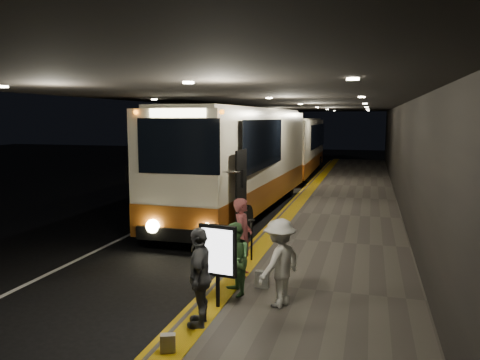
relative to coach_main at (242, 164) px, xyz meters
The scene contains 18 objects.
ground 5.68m from the coach_main, 98.12° to the right, with size 90.00×90.00×0.00m, color black.
lane_line_white 3.23m from the coach_main, behind, with size 0.12×50.00×0.01m, color silver.
kerb_stripe_yellow 2.54m from the coach_main, ahead, with size 0.18×50.00×0.01m, color gold.
sidewalk 4.43m from the coach_main, ahead, with size 4.50×50.00×0.15m, color #514C44.
tactile_strip 2.78m from the coach_main, ahead, with size 0.50×50.00×0.01m, color gold.
terminal_wall 6.34m from the coach_main, ahead, with size 0.10×50.00×6.00m, color black.
support_columns 2.60m from the coach_main, 150.49° to the right, with size 0.80×24.80×4.40m.
canopy 3.17m from the coach_main, ahead, with size 9.00×50.00×0.40m, color black.
coach_main is the anchor object (origin of this frame).
coach_second 13.04m from the coach_main, 88.85° to the left, with size 2.61×11.76×3.69m.
passenger_boarding 8.31m from the coach_main, 74.41° to the right, with size 0.67×0.44×1.84m, color #A84E50.
passenger_waiting_green 9.53m from the coach_main, 75.40° to the right, with size 0.74×0.46×1.53m, color #4A7E46.
passenger_waiting_white 10.10m from the coach_main, 70.33° to the right, with size 1.13×0.52×1.74m, color silver.
passenger_waiting_grey 10.98m from the coach_main, 78.44° to the right, with size 1.05×0.54×1.79m, color #4C4D51.
bag_polka 9.22m from the coach_main, 71.75° to the right, with size 0.31×0.13×0.37m, color black.
bag_plain 12.09m from the coach_main, 80.16° to the right, with size 0.24×0.14×0.30m, color #ADA7A2.
info_sign 10.17m from the coach_main, 77.20° to the right, with size 0.78×0.23×1.64m.
stanchion_post 7.22m from the coach_main, 72.48° to the right, with size 0.05×0.05×1.07m, color black.
Camera 1 is at (5.78, -12.93, 3.83)m, focal length 35.00 mm.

